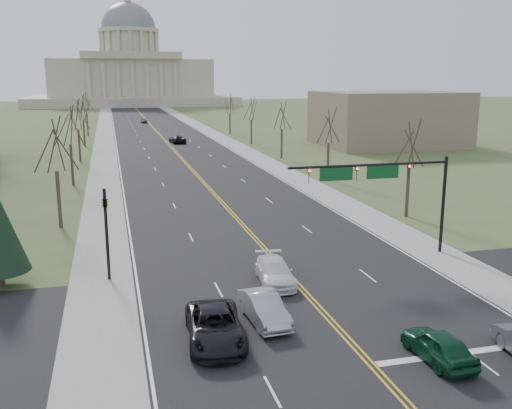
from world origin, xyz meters
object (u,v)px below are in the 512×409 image
signal_mast (382,179)px  car_far_nb (177,139)px  car_sb_inner_lead (264,308)px  car_far_sb (144,121)px  car_nb_inner_lead (438,345)px  car_sb_outer_lead (215,326)px  car_sb_inner_second (275,272)px  signal_left (106,224)px

signal_mast → car_far_nb: 76.27m
signal_mast → car_sb_inner_lead: size_ratio=2.61×
car_sb_inner_lead → car_far_sb: (2.18, 136.07, -0.09)m
car_nb_inner_lead → car_sb_outer_lead: (-9.61, 4.42, 0.07)m
signal_mast → car_sb_outer_lead: (-13.92, -10.42, -4.94)m
car_sb_outer_lead → car_far_sb: size_ratio=1.47×
car_far_sb → car_sb_inner_second: bearing=-93.3°
car_nb_inner_lead → car_sb_inner_second: 12.40m
car_nb_inner_lead → car_far_nb: bearing=-92.0°
car_sb_inner_second → car_nb_inner_lead: bearing=-63.0°
signal_mast → car_far_sb: bearing=93.9°
car_far_sb → car_far_nb: bearing=-89.7°
signal_left → car_far_sb: signal_left is taller
car_sb_inner_lead → car_sb_inner_second: size_ratio=0.91×
signal_left → car_nb_inner_lead: size_ratio=1.39×
car_nb_inner_lead → car_sb_inner_lead: 9.01m
car_sb_outer_lead → car_nb_inner_lead: bearing=-20.3°
signal_left → car_far_nb: signal_left is taller
car_sb_inner_second → car_sb_inner_lead: bearing=-105.8°
car_sb_inner_second → car_far_sb: (-0.01, 130.57, -0.07)m
signal_mast → car_nb_inner_lead: (-4.30, -14.84, -5.01)m
signal_left → car_sb_inner_lead: (7.98, -8.77, -2.94)m
car_nb_inner_lead → car_far_nb: (-1.25, 90.74, 0.01)m
car_far_sb → signal_mast: bearing=-89.4°
signal_left → car_far_sb: size_ratio=1.52×
car_sb_inner_lead → car_far_nb: (5.41, 84.68, -0.02)m
car_far_nb → car_far_sb: size_ratio=1.36×
signal_left → car_sb_outer_lead: size_ratio=1.03×
car_nb_inner_lead → car_far_nb: 90.75m
car_sb_outer_lead → car_far_sb: 137.81m
car_nb_inner_lead → car_far_sb: (-4.48, 142.13, -0.06)m
car_sb_outer_lead → signal_left: bearing=120.2°
car_sb_inner_second → car_far_nb: size_ratio=0.95×
signal_mast → car_sb_inner_lead: signal_mast is taller
car_sb_inner_lead → car_sb_inner_second: (2.19, 5.50, -0.02)m
signal_left → car_sb_inner_lead: size_ratio=1.29×
signal_mast → signal_left: signal_mast is taller
car_nb_inner_lead → car_far_sb: size_ratio=1.10×
signal_mast → car_far_nb: size_ratio=2.26×
car_sb_outer_lead → car_sb_inner_second: (5.15, 7.15, -0.07)m
car_far_nb → car_far_sb: (-3.23, 51.39, -0.07)m
car_nb_inner_lead → car_sb_inner_second: (-4.47, 11.57, 0.00)m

